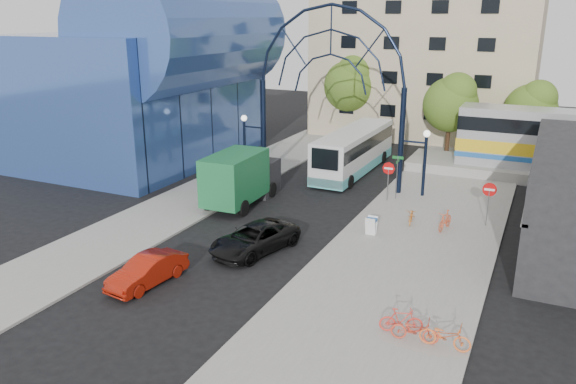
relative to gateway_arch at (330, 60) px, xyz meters
The scene contains 22 objects.
ground 16.41m from the gateway_arch, 90.00° to the right, with size 120.00×120.00×0.00m, color black.
sidewalk_east 15.37m from the gateway_arch, 51.34° to the right, with size 8.00×56.00×0.12m, color gray.
plaza_west 13.36m from the gateway_arch, 129.09° to the right, with size 5.00×50.00×0.12m, color gray.
gateway_arch is the anchor object (origin of this frame).
stop_sign 8.37m from the gateway_arch, 22.63° to the right, with size 0.80×0.07×2.50m.
do_not_enter_sign 13.43m from the gateway_arch, 19.99° to the right, with size 0.76×0.07×2.48m.
street_name_sign 8.38m from the gateway_arch, 15.07° to the right, with size 0.70×0.70×2.80m.
sandwich_board 12.52m from the gateway_arch, 55.09° to the right, with size 0.55×0.61×0.99m.
transit_hall 15.45m from the gateway_arch, behind, with size 16.50×18.00×14.50m.
apartment_block 21.12m from the gateway_arch, 84.55° to the left, with size 20.00×12.10×14.00m.
tree_north_a 13.98m from the gateway_arch, 62.83° to the left, with size 4.48×4.48×7.00m.
tree_north_b 16.72m from the gateway_arch, 103.68° to the left, with size 5.12×5.12×8.00m.
tree_north_c 18.95m from the gateway_arch, 48.96° to the left, with size 4.16×4.16×6.50m.
city_bus 8.02m from the gateway_arch, 82.72° to the left, with size 2.88×11.60×3.17m.
green_truck 9.77m from the gateway_arch, 119.48° to the right, with size 2.79×6.76×3.37m.
black_suv 14.73m from the gateway_arch, 85.79° to the right, with size 2.31×5.00×1.39m, color black.
red_sedan 19.33m from the gateway_arch, 95.30° to the right, with size 1.36×3.91×1.29m, color maroon.
bike_near_a 11.97m from the gateway_arch, 36.83° to the right, with size 0.56×1.61×0.85m, color orange.
bike_near_b 13.24m from the gateway_arch, 31.79° to the right, with size 0.50×1.76×1.06m, color #E0532C.
bike_far_a 22.02m from the gateway_arch, 57.20° to the right, with size 0.63×1.82×0.96m, color orange.
bike_far_b 20.94m from the gateway_arch, 60.73° to the right, with size 0.45×1.61×0.97m, color red.
bike_far_c 21.54m from the gateway_arch, 59.79° to the right, with size 0.60×1.72×0.90m, color #D2432A.
Camera 1 is at (13.45, -21.19, 11.32)m, focal length 35.00 mm.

